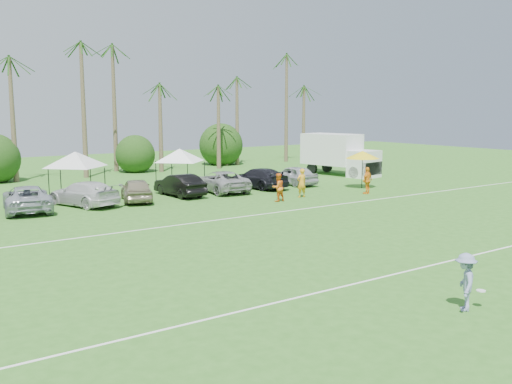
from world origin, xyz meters
TOP-DOWN VIEW (x-y plane):
  - ground at (0.00, 0.00)m, footprint 120.00×120.00m
  - field_lines at (0.00, 8.00)m, footprint 80.00×12.10m
  - palm_tree_4 at (-4.00, 38.00)m, footprint 2.40×2.40m
  - palm_tree_5 at (0.00, 38.00)m, footprint 2.40×2.40m
  - palm_tree_6 at (4.00, 38.00)m, footprint 2.40×2.40m
  - palm_tree_7 at (8.00, 38.00)m, footprint 2.40×2.40m
  - palm_tree_8 at (13.00, 38.00)m, footprint 2.40×2.40m
  - palm_tree_9 at (18.00, 38.00)m, footprint 2.40×2.40m
  - palm_tree_10 at (23.00, 38.00)m, footprint 2.40×2.40m
  - palm_tree_11 at (27.00, 38.00)m, footprint 2.40×2.40m
  - bush_tree_2 at (6.00, 39.00)m, footprint 4.00×4.00m
  - bush_tree_3 at (16.00, 39.00)m, footprint 4.00×4.00m
  - sideline_player_a at (9.04, 17.46)m, footprint 0.71×0.48m
  - sideline_player_b at (6.77, 17.01)m, footprint 0.87×0.68m
  - sideline_player_c at (13.67, 16.08)m, footprint 1.16×0.70m
  - box_truck at (19.80, 25.46)m, footprint 3.81×7.25m
  - canopy_tent_left at (-3.06, 25.83)m, footprint 4.33×4.33m
  - canopy_tent_right at (4.77, 26.41)m, footprint 4.10×4.10m
  - market_umbrella at (15.33, 18.24)m, footprint 2.45×2.45m
  - frisbee_player at (-0.46, -1.59)m, footprint 1.29×1.20m
  - parked_car_2 at (-6.97, 22.37)m, footprint 3.27×5.62m
  - parked_car_3 at (-3.73, 22.38)m, footprint 3.62×5.46m
  - parked_car_4 at (-0.50, 22.07)m, footprint 2.96×4.64m
  - parked_car_5 at (2.73, 22.50)m, footprint 1.82×4.54m
  - parked_car_6 at (5.96, 22.59)m, footprint 2.87×5.47m
  - parked_car_7 at (9.20, 22.63)m, footprint 2.62×5.27m
  - parked_car_8 at (12.43, 22.59)m, footprint 1.81×4.34m

SIDE VIEW (x-z plane):
  - ground at x=0.00m, z-range 0.00..0.00m
  - field_lines at x=0.00m, z-range 0.00..0.01m
  - parked_car_2 at x=-6.97m, z-range 0.00..1.47m
  - parked_car_3 at x=-3.73m, z-range 0.00..1.47m
  - parked_car_4 at x=-0.50m, z-range 0.00..1.47m
  - parked_car_5 at x=2.73m, z-range 0.00..1.47m
  - parked_car_6 at x=5.96m, z-range 0.00..1.47m
  - parked_car_7 at x=9.20m, z-range 0.00..1.47m
  - parked_car_8 at x=12.43m, z-range 0.00..1.47m
  - frisbee_player at x=-0.46m, z-range 0.00..1.69m
  - sideline_player_b at x=6.77m, z-range 0.00..1.77m
  - sideline_player_c at x=13.67m, z-range 0.00..1.84m
  - sideline_player_a at x=9.04m, z-range 0.00..1.89m
  - bush_tree_2 at x=6.00m, z-range -0.20..3.80m
  - bush_tree_3 at x=16.00m, z-range -0.20..3.80m
  - box_truck at x=19.80m, z-range 0.12..3.68m
  - market_umbrella at x=15.33m, z-range 1.08..3.82m
  - canopy_tent_right at x=4.77m, z-range 1.18..4.50m
  - canopy_tent_left at x=-3.06m, z-range 1.25..4.76m
  - palm_tree_4 at x=-4.00m, z-range 3.03..11.93m
  - palm_tree_8 at x=13.00m, z-range 3.03..11.93m
  - palm_tree_5 at x=0.00m, z-range 3.40..13.30m
  - palm_tree_9 at x=18.00m, z-range 3.40..13.30m
  - palm_tree_6 at x=4.00m, z-range 3.76..14.66m
  - palm_tree_10 at x=23.00m, z-range 3.76..14.66m
  - palm_tree_7 at x=8.00m, z-range 4.11..16.01m
  - palm_tree_11 at x=27.00m, z-range 4.11..16.01m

